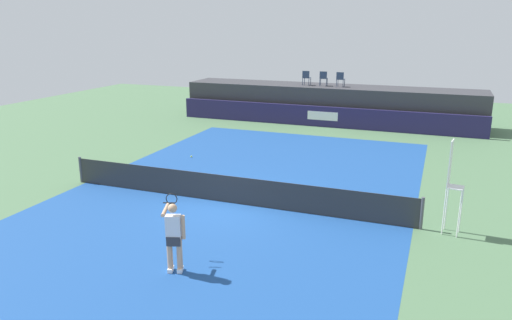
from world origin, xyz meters
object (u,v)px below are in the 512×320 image
umpire_chair (452,181)px  tennis_ball (191,156)px  net_post_near (81,170)px  spectator_chair_far_left (306,77)px  spectator_chair_center (340,79)px  spectator_chair_left (323,78)px  net_post_far (422,213)px  tennis_player (174,235)px

umpire_chair → tennis_ball: (-10.89, 4.67, -1.55)m
net_post_near → umpire_chair: bearing=0.1°
spectator_chair_far_left → umpire_chair: (8.36, -14.97, -1.11)m
spectator_chair_far_left → spectator_chair_center: same height
spectator_chair_left → umpire_chair: 16.73m
net_post_far → tennis_ball: net_post_far is taller
spectator_chair_center → spectator_chair_far_left: bearing=178.5°
net_post_far → spectator_chair_center: bearing=110.3°
spectator_chair_left → umpire_chair: bearing=-64.1°
spectator_chair_left → spectator_chair_center: size_ratio=1.00×
spectator_chair_left → net_post_far: size_ratio=0.89×
net_post_far → spectator_chair_far_left: bearing=117.0°
spectator_chair_far_left → umpire_chair: 17.18m
spectator_chair_center → tennis_ball: (-4.65, -10.25, -2.66)m
net_post_far → tennis_player: 7.33m
spectator_chair_far_left → tennis_ball: spectator_chair_far_left is taller
spectator_chair_center → net_post_near: size_ratio=0.89×
spectator_chair_left → net_post_near: 16.26m
net_post_far → umpire_chair: bearing=1.3°
spectator_chair_far_left → tennis_player: 19.98m
tennis_player → tennis_ball: 10.61m
spectator_chair_far_left → tennis_player: size_ratio=0.50×
net_post_far → tennis_ball: 11.21m
net_post_far → tennis_player: (-5.52, -4.80, 0.46)m
umpire_chair → tennis_player: (-6.23, -4.82, -0.63)m
spectator_chair_left → tennis_player: (1.07, -19.83, -1.73)m
net_post_far → tennis_ball: (-10.18, 4.68, -0.46)m
spectator_chair_center → tennis_player: bearing=-90.0°
tennis_ball → net_post_far: bearing=-24.7°
spectator_chair_center → tennis_player: spectator_chair_center is taller
umpire_chair → net_post_near: 13.16m
umpire_chair → net_post_near: umpire_chair is taller
spectator_chair_center → umpire_chair: size_ratio=0.32×
net_post_near → tennis_player: size_ratio=0.56×
spectator_chair_far_left → spectator_chair_left: (1.06, 0.04, 0.00)m
net_post_near → net_post_far: (12.40, 0.00, 0.00)m
spectator_chair_far_left → spectator_chair_left: size_ratio=1.00×
spectator_chair_far_left → umpire_chair: size_ratio=0.32×
spectator_chair_left → spectator_chair_center: 1.06m
spectator_chair_center → net_post_far: (5.53, -14.93, -2.19)m
tennis_ball → tennis_player: bearing=-63.8°
spectator_chair_left → net_post_far: 16.55m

